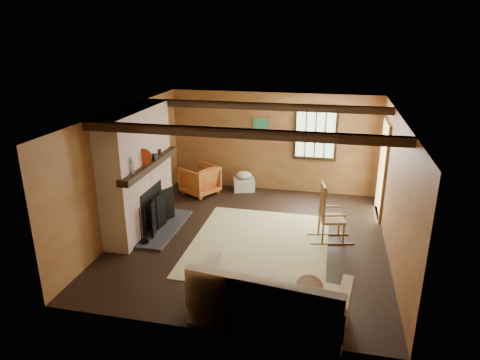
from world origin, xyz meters
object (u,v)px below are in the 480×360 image
(fireplace, at_px, (139,176))
(sofa, at_px, (269,303))
(rocking_chair, at_px, (330,217))
(laundry_basket, at_px, (244,185))
(armchair, at_px, (200,180))

(fireplace, relative_size, sofa, 1.09)
(rocking_chair, height_order, laundry_basket, rocking_chair)
(sofa, height_order, armchair, sofa)
(fireplace, height_order, armchair, fireplace)
(rocking_chair, height_order, armchair, rocking_chair)
(armchair, bearing_deg, sofa, 57.54)
(fireplace, distance_m, laundry_basket, 3.10)
(fireplace, relative_size, rocking_chair, 2.12)
(laundry_basket, distance_m, armchair, 1.12)
(armchair, bearing_deg, rocking_chair, 89.35)
(sofa, distance_m, armchair, 5.04)
(rocking_chair, xyz_separation_m, armchair, (-3.11, 1.80, -0.13))
(rocking_chair, bearing_deg, sofa, 151.46)
(sofa, bearing_deg, laundry_basket, 113.07)
(fireplace, height_order, rocking_chair, fireplace)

